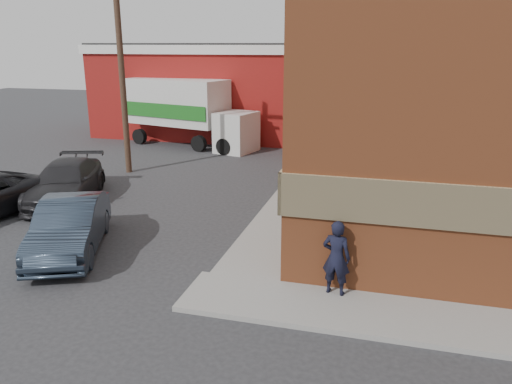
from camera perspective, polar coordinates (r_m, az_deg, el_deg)
The scene contains 8 objects.
ground at distance 12.55m, azimuth -4.00°, elevation -9.79°, with size 90.00×90.00×0.00m, color #28282B.
sidewalk_west at distance 20.60m, azimuth 5.78°, elevation 1.00°, with size 1.80×18.00×0.12m, color gray.
warehouse at distance 32.24m, azimuth -2.57°, elevation 11.68°, with size 16.30×8.30×5.60m.
utility_pole at distance 22.62m, azimuth -15.16°, elevation 13.96°, with size 2.00×0.26×9.00m.
man at distance 11.36m, azimuth 9.16°, elevation -7.41°, with size 0.64×0.42×1.74m, color black.
sedan at distance 14.70m, azimuth -20.50°, elevation -3.71°, with size 1.56×4.47×1.47m, color #273342.
suv_b at distance 19.49m, azimuth -20.93°, elevation 1.06°, with size 2.00×4.92×1.43m, color #272629.
box_truck at distance 28.32m, azimuth -7.80°, elevation 9.47°, with size 7.79×4.04×3.69m.
Camera 1 is at (3.77, -10.60, 5.57)m, focal length 35.00 mm.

